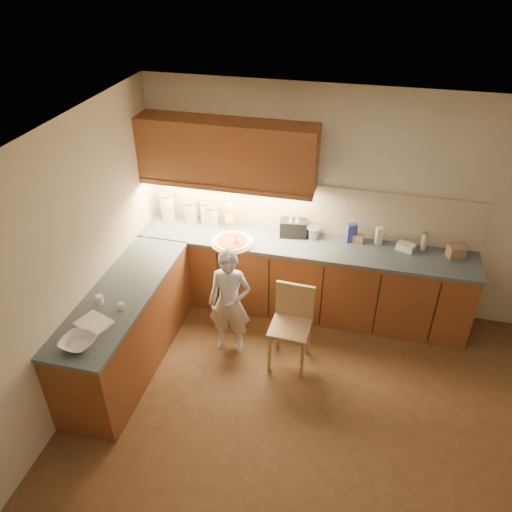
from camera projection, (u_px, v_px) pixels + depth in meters
name	position (u px, v px, depth m)	size (l,w,h in m)	color
room	(322.00, 280.00, 3.69)	(4.54, 4.50, 2.62)	brown
l_counter	(246.00, 293.00, 5.55)	(3.77, 2.62, 0.92)	brown
backsplash	(309.00, 208.00, 5.63)	(3.75, 0.02, 0.58)	beige
upper_cabinets	(227.00, 153.00, 5.33)	(1.95, 0.36, 0.73)	brown
pizza_on_board	(232.00, 242.00, 5.54)	(0.49, 0.49, 0.20)	tan
child	(230.00, 303.00, 5.17)	(0.45, 0.29, 1.23)	silver
wooden_chair	(292.00, 320.00, 5.09)	(0.42, 0.42, 0.89)	tan
mixing_bowl	(78.00, 343.00, 4.17)	(0.29, 0.29, 0.07)	white
canister_a	(168.00, 206.00, 5.93)	(0.17, 0.17, 0.34)	beige
canister_b	(191.00, 211.00, 5.89)	(0.16, 0.16, 0.28)	beige
canister_c	(207.00, 212.00, 5.86)	(0.15, 0.15, 0.29)	silver
canister_d	(212.00, 215.00, 5.84)	(0.15, 0.15, 0.24)	beige
oil_jug	(230.00, 216.00, 5.79)	(0.12, 0.11, 0.31)	gold
toaster	(293.00, 228.00, 5.65)	(0.32, 0.21, 0.20)	black
steel_pot	(313.00, 232.00, 5.63)	(0.16, 0.16, 0.12)	#A7A7AC
blue_box	(351.00, 233.00, 5.54)	(0.11, 0.08, 0.21)	#3645A4
card_box_a	(358.00, 238.00, 5.56)	(0.13, 0.09, 0.09)	tan
white_bottle	(379.00, 236.00, 5.49)	(0.07, 0.07, 0.20)	white
flat_pack	(406.00, 247.00, 5.43)	(0.18, 0.13, 0.07)	white
tall_jar	(424.00, 241.00, 5.39)	(0.07, 0.07, 0.21)	beige
card_box_b	(456.00, 252.00, 5.29)	(0.17, 0.13, 0.13)	#A18057
dough_cloth	(94.00, 323.00, 4.42)	(0.29, 0.23, 0.02)	white
spice_jar_a	(100.00, 299.00, 4.64)	(0.07, 0.07, 0.09)	white
spice_jar_b	(121.00, 306.00, 4.58)	(0.05, 0.05, 0.07)	silver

